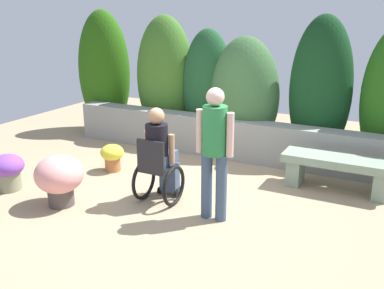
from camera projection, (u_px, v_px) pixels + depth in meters
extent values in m
plane|color=tan|center=(186.00, 199.00, 6.25)|extent=(11.49, 11.49, 0.00)
cube|color=gray|center=(239.00, 140.00, 7.83)|extent=(6.63, 0.37, 0.70)
ellipsoid|color=#275A11|center=(104.00, 71.00, 9.45)|extent=(1.19, 0.83, 2.54)
ellipsoid|color=#3E7025|center=(165.00, 78.00, 8.91)|extent=(1.21, 0.85, 2.44)
ellipsoid|color=#1D4D27|center=(208.00, 88.00, 8.46)|extent=(1.00, 0.70, 2.21)
ellipsoid|color=#3B6637|center=(244.00, 96.00, 7.99)|extent=(1.26, 0.88, 2.10)
ellipsoid|color=#133B1B|center=(320.00, 90.00, 7.48)|extent=(1.04, 0.73, 2.48)
cube|color=gray|center=(295.00, 171.00, 6.77)|extent=(0.20, 0.41, 0.39)
cube|color=gray|center=(381.00, 185.00, 6.24)|extent=(0.20, 0.41, 0.39)
cube|color=gray|center=(338.00, 161.00, 6.43)|extent=(1.57, 0.48, 0.12)
cube|color=black|center=(158.00, 168.00, 6.03)|extent=(0.40, 0.40, 0.06)
cube|color=black|center=(151.00, 155.00, 5.81)|extent=(0.40, 0.04, 0.40)
cube|color=black|center=(170.00, 187.00, 6.42)|extent=(0.28, 0.12, 0.03)
torus|color=black|center=(144.00, 180.00, 6.20)|extent=(0.05, 0.56, 0.56)
torus|color=black|center=(174.00, 186.00, 5.99)|extent=(0.05, 0.56, 0.56)
cylinder|color=black|center=(160.00, 190.00, 6.44)|extent=(0.03, 0.10, 0.10)
cylinder|color=black|center=(177.00, 194.00, 6.31)|extent=(0.03, 0.10, 0.10)
cube|color=#425470|center=(162.00, 158.00, 6.08)|extent=(0.30, 0.40, 0.16)
cube|color=#425470|center=(170.00, 177.00, 6.35)|extent=(0.26, 0.14, 0.43)
cylinder|color=black|center=(157.00, 143.00, 5.91)|extent=(0.30, 0.30, 0.50)
cylinder|color=tan|center=(147.00, 145.00, 6.07)|extent=(0.08, 0.08, 0.40)
cylinder|color=tan|center=(172.00, 149.00, 5.90)|extent=(0.08, 0.08, 0.40)
sphere|color=tan|center=(156.00, 116.00, 5.80)|extent=(0.22, 0.22, 0.22)
cylinder|color=#3E516C|center=(207.00, 185.00, 5.61)|extent=(0.14, 0.14, 0.86)
cylinder|color=#3E516C|center=(221.00, 188.00, 5.53)|extent=(0.14, 0.14, 0.86)
cylinder|color=#2B8143|center=(215.00, 130.00, 5.36)|extent=(0.30, 0.30, 0.60)
cylinder|color=beige|center=(200.00, 131.00, 5.45)|extent=(0.09, 0.09, 0.54)
cylinder|color=beige|center=(230.00, 135.00, 5.28)|extent=(0.09, 0.09, 0.54)
sphere|color=beige|center=(215.00, 97.00, 5.24)|extent=(0.22, 0.22, 0.22)
cylinder|color=#AC6539|center=(113.00, 164.00, 7.31)|extent=(0.25, 0.25, 0.24)
ellipsoid|color=#1E5B32|center=(112.00, 155.00, 7.27)|extent=(0.28, 0.28, 0.09)
ellipsoid|color=yellow|center=(112.00, 152.00, 7.26)|extent=(0.38, 0.38, 0.26)
cylinder|color=gray|center=(9.00, 180.00, 6.55)|extent=(0.34, 0.34, 0.28)
ellipsoid|color=#33591B|center=(7.00, 169.00, 6.50)|extent=(0.38, 0.38, 0.11)
ellipsoid|color=purple|center=(7.00, 165.00, 6.48)|extent=(0.48, 0.48, 0.33)
cylinder|color=#4D4242|center=(61.00, 194.00, 6.04)|extent=(0.35, 0.35, 0.30)
ellipsoid|color=#2A6D1B|center=(60.00, 179.00, 5.98)|extent=(0.38, 0.38, 0.18)
ellipsoid|color=pink|center=(59.00, 174.00, 5.95)|extent=(0.65, 0.65, 0.51)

